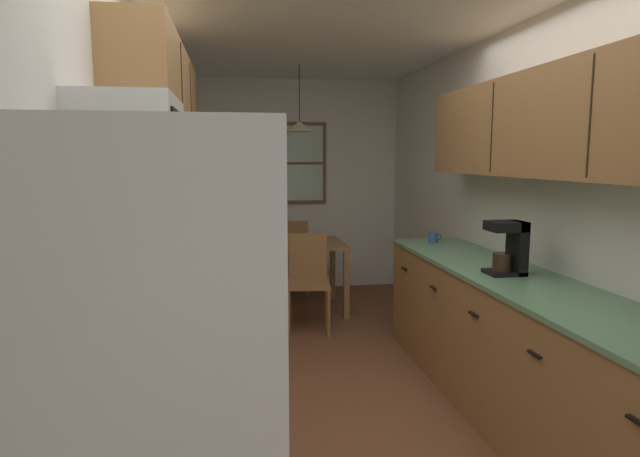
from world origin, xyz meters
TOP-DOWN VIEW (x-y plane):
  - ground_plane at (0.00, 1.00)m, footprint 12.00×12.00m
  - wall_left at (-1.35, 1.00)m, footprint 0.10×9.00m
  - wall_right at (1.35, 1.00)m, footprint 0.10×9.00m
  - wall_back at (0.00, 3.65)m, footprint 4.40×0.10m
  - ceiling_slab at (0.00, 1.00)m, footprint 4.40×9.00m
  - refrigerator at (-0.94, -1.26)m, footprint 0.76×0.81m
  - stove_range at (-0.99, -0.51)m, footprint 0.66×0.64m
  - microwave_over_range at (-1.11, -0.51)m, footprint 0.39×0.59m
  - counter_left at (-1.00, 0.74)m, footprint 0.64×1.87m
  - upper_cabinets_left at (-1.14, 0.69)m, footprint 0.33×1.95m
  - counter_right at (1.00, 0.01)m, footprint 0.64×3.27m
  - upper_cabinets_right at (1.14, -0.04)m, footprint 0.33×2.95m
  - dining_table at (-0.02, 2.63)m, footprint 0.90×0.82m
  - dining_chair_near at (-0.03, 2.01)m, footprint 0.44×0.44m
  - dining_chair_far at (-0.04, 3.24)m, footprint 0.43×0.43m
  - pendant_light at (-0.02, 2.63)m, footprint 0.32×0.32m
  - back_window at (0.03, 3.58)m, footprint 0.77×0.05m
  - trash_bin at (-0.70, 2.04)m, footprint 0.30×0.30m
  - storage_canister at (-1.00, -0.01)m, footprint 0.12×0.12m
  - dish_towel at (-0.64, -0.36)m, footprint 0.02×0.16m
  - coffee_maker at (0.98, 0.16)m, footprint 0.22×0.18m
  - mug_by_coffeemaker at (0.97, 1.40)m, footprint 0.11×0.08m
  - table_serving_bowl at (-0.02, 2.55)m, footprint 0.20×0.20m

SIDE VIEW (x-z plane):
  - ground_plane at x=0.00m, z-range 0.00..0.00m
  - trash_bin at x=-0.70m, z-range 0.00..0.58m
  - counter_right at x=1.00m, z-range 0.00..0.90m
  - counter_left at x=-1.00m, z-range 0.00..0.90m
  - stove_range at x=-0.99m, z-range -0.08..1.02m
  - dish_towel at x=-0.64m, z-range 0.38..0.62m
  - dining_chair_near at x=-0.03m, z-range 0.05..0.95m
  - dining_chair_far at x=-0.04m, z-range 0.05..0.95m
  - dining_table at x=-0.02m, z-range 0.25..0.99m
  - table_serving_bowl at x=-0.02m, z-range 0.74..0.80m
  - refrigerator at x=-0.94m, z-range 0.00..1.72m
  - mug_by_coffeemaker at x=0.97m, z-range 0.90..0.99m
  - storage_canister at x=-1.00m, z-range 0.90..1.10m
  - coffee_maker at x=0.98m, z-range 0.91..1.24m
  - wall_left at x=-1.35m, z-range 0.00..2.55m
  - wall_right at x=1.35m, z-range 0.00..2.55m
  - wall_back at x=0.00m, z-range 0.00..2.55m
  - back_window at x=0.03m, z-range 1.06..2.04m
  - microwave_over_range at x=-1.11m, z-range 1.54..1.87m
  - upper_cabinets_right at x=1.14m, z-range 1.50..2.13m
  - upper_cabinets_left at x=-1.14m, z-range 1.56..2.30m
  - pendant_light at x=-0.02m, z-range 1.60..2.27m
  - ceiling_slab at x=0.00m, z-range 2.55..2.63m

